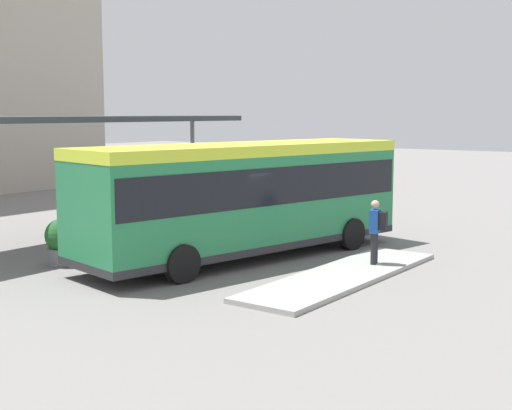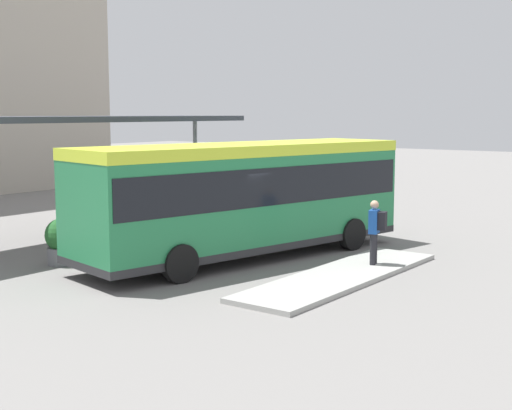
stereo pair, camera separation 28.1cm
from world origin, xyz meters
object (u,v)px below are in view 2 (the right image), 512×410
at_px(bicycle_black, 284,205).
at_px(bicycle_blue, 300,208).
at_px(city_bus, 245,192).
at_px(potted_planter_near_shelter, 235,208).
at_px(pedestrian_waiting, 376,228).
at_px(bicycle_red, 317,209).
at_px(potted_planter_far_side, 62,241).

bearing_deg(bicycle_black, bicycle_blue, -179.78).
height_order(city_bus, potted_planter_near_shelter, city_bus).
relative_size(pedestrian_waiting, bicycle_black, 0.95).
bearing_deg(bicycle_red, bicycle_blue, -8.06).
bearing_deg(potted_planter_near_shelter, bicycle_blue, -4.52).
distance_m(city_bus, bicycle_blue, 8.41).
bearing_deg(bicycle_blue, bicycle_black, -8.31).
xyz_separation_m(city_bus, bicycle_red, (7.53, 2.31, -1.51)).
distance_m(bicycle_black, potted_planter_far_side, 11.44).
bearing_deg(bicycle_black, city_bus, 122.97).
xyz_separation_m(bicycle_black, potted_planter_far_side, (-11.42, -0.66, 0.26)).
bearing_deg(bicycle_blue, potted_planter_far_side, 85.92).
relative_size(pedestrian_waiting, potted_planter_far_side, 1.34).
bearing_deg(pedestrian_waiting, bicycle_black, -57.44).
relative_size(bicycle_blue, bicycle_black, 0.88).
distance_m(bicycle_blue, potted_planter_near_shelter, 3.80).
bearing_deg(potted_planter_near_shelter, bicycle_black, 8.22).
relative_size(bicycle_red, bicycle_black, 0.95).
xyz_separation_m(bicycle_blue, bicycle_black, (0.08, 0.85, 0.04)).
distance_m(city_bus, bicycle_red, 8.02).
xyz_separation_m(bicycle_red, bicycle_black, (0.19, 1.71, 0.02)).
height_order(bicycle_red, bicycle_blue, bicycle_red).
height_order(bicycle_blue, potted_planter_far_side, potted_planter_far_side).
relative_size(bicycle_red, bicycle_blue, 1.08).
bearing_deg(city_bus, bicycle_black, 39.19).
distance_m(pedestrian_waiting, bicycle_blue, 9.61).
relative_size(pedestrian_waiting, potted_planter_near_shelter, 1.22).
height_order(bicycle_red, potted_planter_near_shelter, potted_planter_near_shelter).
height_order(city_bus, bicycle_red, city_bus).
bearing_deg(potted_planter_near_shelter, pedestrian_waiting, -112.97).
height_order(city_bus, bicycle_blue, city_bus).
relative_size(city_bus, bicycle_blue, 6.69).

